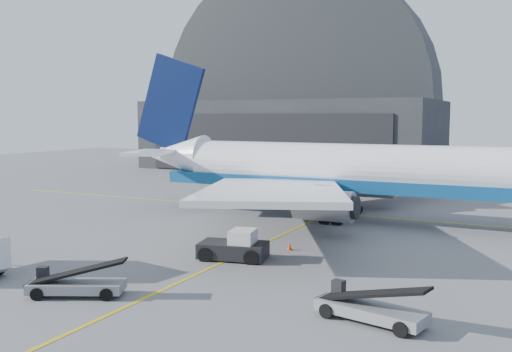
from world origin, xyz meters
The scene contains 8 objects.
ground centered at (0.00, 0.00, 0.00)m, with size 200.00×200.00×0.00m, color #565659.
taxi_lines centered at (0.00, 12.67, 0.01)m, with size 80.00×42.12×0.02m.
hangar centered at (-22.00, 64.95, 9.54)m, with size 50.00×28.30×28.00m.
airliner centered at (1.99, 17.51, 4.46)m, with size 45.42×44.05×15.94m.
pushback_tug centered at (0.31, 0.46, 0.76)m, with size 4.78×3.36×2.02m.
belt_loader_a centered at (-3.48, -10.02, 0.61)m, with size 5.17×3.59×1.98m.
belt_loader_b centered at (11.28, -6.91, 0.63)m, with size 5.51×2.79×2.06m.
traffic_cone centered at (2.52, 4.37, 0.25)m, with size 0.37×0.37×0.53m.
Camera 1 is at (17.81, -31.77, 9.34)m, focal length 40.00 mm.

